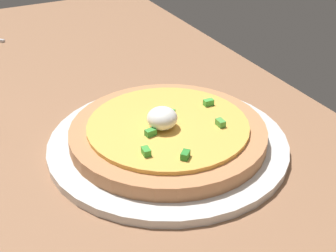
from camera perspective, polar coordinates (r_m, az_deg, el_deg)
The scene contains 3 objects.
dining_table at distance 60.73cm, azimuth -11.66°, elevation -4.57°, with size 129.69×73.85×2.97cm, color #906446.
plate at distance 59.85cm, azimuth -0.00°, elevation -2.08°, with size 29.88×29.88×1.06cm, color silver.
pizza at distance 58.91cm, azimuth -0.01°, elevation -0.70°, with size 24.35×24.35×5.01cm.
Camera 1 is at (-48.64, 11.12, 36.10)cm, focal length 51.00 mm.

